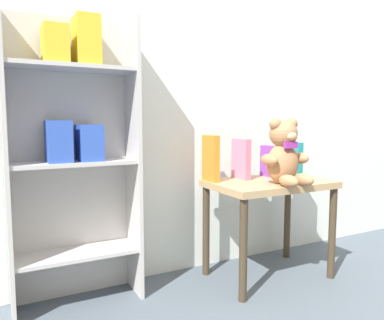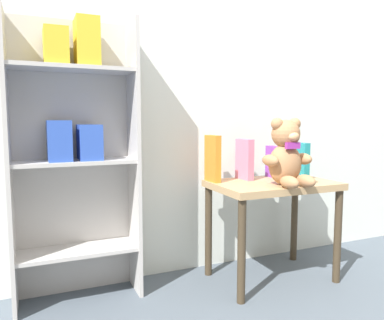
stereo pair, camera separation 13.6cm
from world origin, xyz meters
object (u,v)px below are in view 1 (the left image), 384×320
object	(u,v)px
display_table	(269,196)
book_standing_teal	(294,158)
teddy_bear	(284,154)
bookshelf_side	(73,143)
book_standing_pink	(241,159)
book_standing_orange	(211,158)
book_standing_purple	(269,161)

from	to	relation	value
display_table	book_standing_teal	world-z (taller)	book_standing_teal
display_table	teddy_bear	distance (m)	0.27
bookshelf_side	book_standing_pink	bearing A→B (deg)	-4.39
book_standing_orange	display_table	bearing A→B (deg)	-26.44
teddy_bear	book_standing_purple	bearing A→B (deg)	67.56
bookshelf_side	display_table	world-z (taller)	bookshelf_side
book_standing_pink	book_standing_teal	world-z (taller)	book_standing_pink
display_table	book_standing_purple	size ratio (longest dim) A/B	3.60
book_standing_orange	book_standing_pink	distance (m)	0.20
bookshelf_side	teddy_bear	size ratio (longest dim) A/B	3.95
display_table	book_standing_purple	bearing A→B (deg)	52.58
bookshelf_side	book_standing_purple	distance (m)	1.11
book_standing_orange	book_standing_purple	world-z (taller)	book_standing_orange
book_standing_purple	display_table	bearing A→B (deg)	-127.84
teddy_bear	display_table	bearing A→B (deg)	88.52
bookshelf_side	display_table	bearing A→B (deg)	-11.38
book_standing_pink	book_standing_teal	bearing A→B (deg)	0.29
book_standing_purple	teddy_bear	bearing A→B (deg)	-112.87
bookshelf_side	book_standing_teal	distance (m)	1.31
bookshelf_side	book_standing_purple	size ratio (longest dim) A/B	7.43
display_table	book_standing_pink	size ratio (longest dim) A/B	2.89
bookshelf_side	book_standing_purple	world-z (taller)	bookshelf_side
bookshelf_side	display_table	xyz separation A→B (m)	(1.00, -0.20, -0.31)
display_table	book_standing_purple	distance (m)	0.24
book_standing_purple	book_standing_orange	bearing A→B (deg)	178.97
book_standing_purple	book_standing_pink	bearing A→B (deg)	178.70
bookshelf_side	book_standing_pink	xyz separation A→B (m)	(0.90, -0.07, -0.11)
book_standing_purple	book_standing_teal	xyz separation A→B (m)	(0.20, 0.01, 0.01)
teddy_bear	book_standing_purple	world-z (taller)	teddy_bear
display_table	book_standing_teal	xyz separation A→B (m)	(0.30, 0.14, 0.18)
book_standing_orange	book_standing_pink	world-z (taller)	book_standing_orange
book_standing_orange	book_standing_teal	bearing A→B (deg)	-1.69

